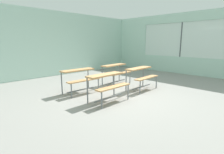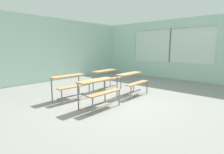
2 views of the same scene
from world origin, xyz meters
name	(u,v)px [view 1 (image 1 of 2)]	position (x,y,z in m)	size (l,w,h in m)	color
ground	(122,97)	(0.00, 0.00, -0.03)	(10.00, 9.00, 0.05)	gray
wall_back	(49,44)	(0.00, 4.50, 1.50)	(10.00, 0.12, 3.00)	silver
wall_right	(194,45)	(5.00, -0.13, 1.45)	(0.12, 9.00, 3.00)	silver
desk_bench_r0c0	(108,81)	(-0.63, -0.02, 0.56)	(1.10, 0.59, 0.74)	tan
desk_bench_r0c1	(141,73)	(0.99, 0.04, 0.56)	(1.11, 0.62, 0.74)	tan
desk_bench_r1c0	(80,75)	(-0.68, 1.19, 0.56)	(1.11, 0.62, 0.74)	tan
desk_bench_r1c1	(116,69)	(0.99, 1.20, 0.56)	(1.13, 0.64, 0.74)	tan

